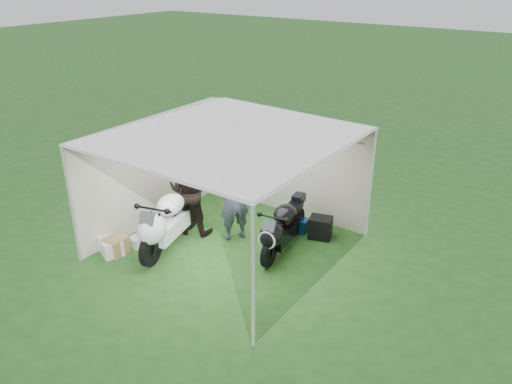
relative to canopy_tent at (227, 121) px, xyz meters
The scene contains 11 objects.
ground 2.58m from the canopy_tent, 89.22° to the right, with size 80.00×80.00×0.00m, color #20461A.
canopy_tent is the anchor object (origin of this frame).
motorcycle_white 2.31m from the canopy_tent, 143.52° to the right, with size 0.88×2.17×1.09m.
motorcycle_black 2.28m from the canopy_tent, 25.21° to the left, with size 0.62×1.92×0.95m.
paddock_stand 2.86m from the canopy_tent, 59.08° to the left, with size 0.39×0.25×0.30m, color #1449B6.
person_dark_jacket 1.95m from the canopy_tent, behind, with size 0.90×0.70×1.86m, color black.
person_blue_jacket 1.75m from the canopy_tent, 114.27° to the left, with size 0.63×0.41×1.73m, color #535672.
equipment_box 3.00m from the canopy_tent, 46.80° to the left, with size 0.45×0.36×0.45m, color black.
crate_0 3.33m from the canopy_tent, 138.44° to the right, with size 0.48×0.37×0.32m, color silver.
crate_1 3.26m from the canopy_tent, 138.26° to the right, with size 0.38×0.38×0.34m, color olive.
crate_2 3.10m from the canopy_tent, 145.08° to the right, with size 0.27×0.23×0.20m, color silver.
Camera 1 is at (5.33, -6.66, 5.09)m, focal length 35.00 mm.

